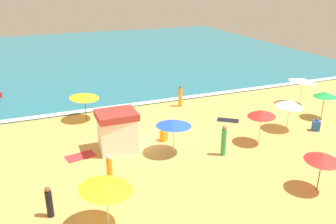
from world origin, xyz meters
name	(u,v)px	position (x,y,z in m)	size (l,w,h in m)	color
ground_plane	(155,135)	(0.00, 0.00, 0.00)	(60.00, 60.00, 0.00)	#E0A856
ocean_water	(85,56)	(0.00, 28.00, 0.05)	(60.00, 44.00, 0.10)	teal
wave_breaker_foam	(129,105)	(0.00, 6.30, 0.10)	(57.00, 0.70, 0.01)	white
lifeguard_cabana	(117,131)	(-2.88, -1.21, 1.30)	(2.41, 2.02, 2.55)	white
beach_umbrella_0	(322,157)	(5.41, -9.43, 1.87)	(1.99, 2.00, 2.13)	#4C3823
beach_umbrella_2	(325,94)	(13.01, -1.89, 1.93)	(1.79, 1.79, 2.14)	#4C3823
beach_umbrella_3	(262,113)	(5.90, -3.75, 2.10)	(2.19, 2.17, 2.37)	silver
beach_umbrella_4	(174,123)	(0.19, -2.92, 2.01)	(3.08, 3.08, 2.25)	silver
beach_umbrella_5	(106,186)	(-5.12, -8.24, 2.07)	(2.54, 2.52, 2.35)	silver
beach_umbrella_7	(290,103)	(9.10, -2.62, 1.98)	(2.68, 2.67, 2.28)	silver
beach_umbrella_8	(84,96)	(-3.88, 4.59, 1.92)	(3.08, 3.08, 2.19)	#4C3823
beach_umbrella_9	(303,80)	(13.60, 1.19, 2.17)	(2.46, 2.44, 2.46)	silver
beachgoer_0	(110,171)	(-4.32, -5.19, 0.91)	(0.33, 0.33, 1.85)	orange
beachgoer_1	(180,97)	(3.98, 4.64, 0.85)	(0.43, 0.43, 1.80)	orange
beachgoer_2	(224,141)	(2.89, -4.31, 0.95)	(0.44, 0.44, 1.95)	green
beachgoer_3	(316,125)	(10.86, -3.57, 0.40)	(0.64, 0.64, 0.96)	blue
beachgoer_4	(164,135)	(0.25, -1.07, 0.42)	(0.52, 0.52, 0.95)	orange
beachgoer_5	(49,202)	(-7.40, -6.54, 0.75)	(0.40, 0.40, 1.55)	black
beach_towel_1	(80,156)	(-5.25, -1.23, 0.01)	(1.93, 1.34, 0.01)	red
beach_towel_3	(228,120)	(6.08, 0.40, 0.01)	(1.81, 1.66, 0.01)	black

